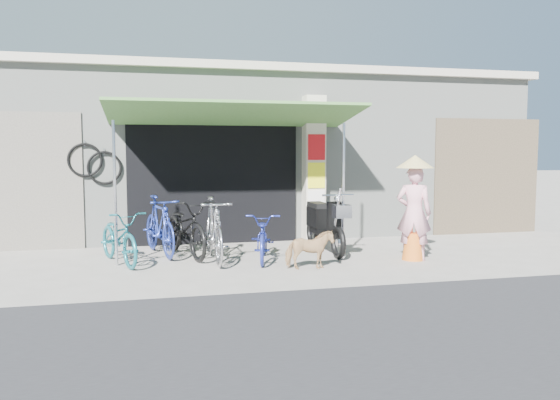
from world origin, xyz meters
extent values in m
plane|color=gray|center=(0.00, 0.00, 0.00)|extent=(80.00, 80.00, 0.00)
cube|color=#2B2B2E|center=(0.00, -4.50, 0.01)|extent=(80.00, 6.00, 0.01)
cube|color=#9CA199|center=(0.00, 5.10, 1.75)|extent=(12.00, 5.00, 3.50)
cube|color=#BDB4A1|center=(0.00, 5.10, 3.58)|extent=(12.30, 5.30, 0.16)
cube|color=black|center=(-1.20, 2.58, 1.25)|extent=(3.40, 0.06, 2.50)
cube|color=black|center=(-1.20, 2.59, 0.55)|extent=(3.06, 0.04, 1.10)
torus|color=black|center=(-3.30, 2.54, 1.55)|extent=(0.65, 0.05, 0.65)
cylinder|color=silver|center=(-3.30, 2.56, 1.87)|extent=(0.02, 0.02, 0.12)
torus|color=black|center=(-3.65, 2.54, 1.70)|extent=(0.65, 0.05, 0.65)
cylinder|color=silver|center=(-3.65, 2.56, 2.02)|extent=(0.02, 0.02, 0.12)
cube|color=beige|center=(0.85, 2.45, 1.50)|extent=(0.42, 0.42, 3.00)
cube|color=red|center=(0.85, 2.23, 1.95)|extent=(0.36, 0.02, 0.52)
cube|color=#FFF71C|center=(0.85, 2.23, 1.38)|extent=(0.36, 0.02, 0.52)
cube|color=white|center=(0.85, 2.23, 0.82)|extent=(0.36, 0.02, 0.50)
cube|color=#407032|center=(-0.90, 1.65, 2.55)|extent=(4.60, 1.88, 0.35)
cylinder|color=silver|center=(-3.00, 0.75, 1.18)|extent=(0.05, 0.05, 2.36)
cylinder|color=silver|center=(0.90, 0.75, 1.18)|extent=(0.05, 0.05, 2.36)
cube|color=brown|center=(5.00, 2.59, 1.30)|extent=(2.60, 0.06, 2.60)
cube|color=#6B665B|center=(-5.00, 2.59, 1.30)|extent=(2.60, 0.06, 2.60)
imported|color=#175F69|center=(-2.96, 0.91, 0.45)|extent=(1.16, 1.80, 0.89)
imported|color=navy|center=(-2.30, 1.53, 0.53)|extent=(0.94, 1.85, 1.07)
imported|color=black|center=(-1.84, 1.32, 0.51)|extent=(1.20, 2.06, 1.02)
imported|color=#A7A6AB|center=(-1.41, 0.75, 0.54)|extent=(0.58, 1.83, 1.09)
imported|color=navy|center=(-0.58, 0.62, 0.42)|extent=(0.89, 1.68, 0.84)
imported|color=tan|center=(-0.02, -0.24, 0.31)|extent=(0.78, 0.42, 0.63)
torus|color=black|center=(0.70, 0.43, 0.29)|extent=(0.11, 0.58, 0.58)
torus|color=black|center=(0.66, 1.85, 0.29)|extent=(0.11, 0.58, 0.58)
cube|color=black|center=(0.68, 1.14, 0.37)|extent=(0.27, 1.04, 0.11)
cube|color=black|center=(0.67, 1.52, 0.61)|extent=(0.30, 0.61, 0.37)
cube|color=black|center=(0.67, 1.52, 0.84)|extent=(0.28, 0.61, 0.10)
cube|color=black|center=(0.69, 0.65, 0.68)|extent=(0.24, 0.12, 0.61)
cylinder|color=silver|center=(0.70, 0.46, 1.11)|extent=(0.57, 0.05, 0.03)
cube|color=silver|center=(0.70, 0.27, 0.85)|extent=(0.29, 0.23, 0.22)
imported|color=pink|center=(1.95, 0.10, 0.81)|extent=(0.71, 0.63, 1.62)
cone|color=#C85F1C|center=(1.95, 0.10, 0.23)|extent=(0.38, 0.38, 0.46)
cone|color=tan|center=(1.95, 0.10, 1.69)|extent=(0.64, 0.64, 0.22)
camera|label=1|loc=(-2.40, -8.41, 1.85)|focal=35.00mm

